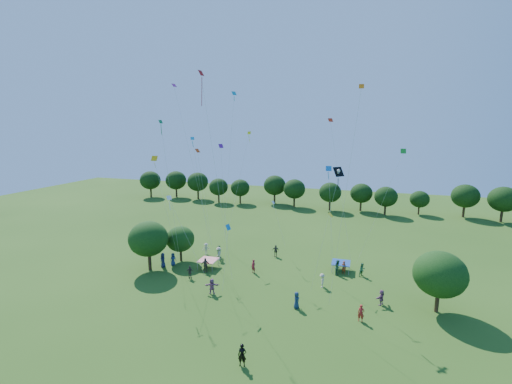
{
  "coord_description": "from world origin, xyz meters",
  "views": [
    {
      "loc": [
        10.32,
        -19.32,
        17.57
      ],
      "look_at": [
        0.0,
        14.0,
        11.0
      ],
      "focal_mm": 24.0,
      "sensor_mm": 36.0,
      "label": 1
    }
  ],
  "objects_px": {
    "tent_red_stripe": "(208,260)",
    "tent_blue": "(341,263)",
    "near_tree_east": "(440,274)",
    "pirate_kite": "(338,175)",
    "man_in_black": "(242,355)",
    "red_high_kite": "(207,115)",
    "near_tree_west": "(148,239)",
    "near_tree_north": "(180,239)"
  },
  "relations": [
    {
      "from": "tent_red_stripe",
      "to": "man_in_black",
      "type": "xyz_separation_m",
      "value": [
        10.23,
        -15.95,
        -0.15
      ]
    },
    {
      "from": "near_tree_east",
      "to": "pirate_kite",
      "type": "xyz_separation_m",
      "value": [
        -9.87,
        -0.0,
        9.14
      ]
    },
    {
      "from": "near_tree_north",
      "to": "red_high_kite",
      "type": "height_order",
      "value": "red_high_kite"
    },
    {
      "from": "near_tree_west",
      "to": "pirate_kite",
      "type": "distance_m",
      "value": 24.26
    },
    {
      "from": "near_tree_west",
      "to": "red_high_kite",
      "type": "bearing_deg",
      "value": -3.96
    },
    {
      "from": "tent_blue",
      "to": "pirate_kite",
      "type": "xyz_separation_m",
      "value": [
        -0.41,
        -7.22,
        11.98
      ]
    },
    {
      "from": "near_tree_west",
      "to": "tent_red_stripe",
      "type": "xyz_separation_m",
      "value": [
        6.75,
        2.69,
        -3.01
      ]
    },
    {
      "from": "tent_blue",
      "to": "pirate_kite",
      "type": "distance_m",
      "value": 13.99
    },
    {
      "from": "near_tree_west",
      "to": "near_tree_east",
      "type": "bearing_deg",
      "value": -0.78
    },
    {
      "from": "tent_red_stripe",
      "to": "tent_blue",
      "type": "relative_size",
      "value": 1.0
    },
    {
      "from": "tent_blue",
      "to": "tent_red_stripe",
      "type": "bearing_deg",
      "value": -165.84
    },
    {
      "from": "tent_red_stripe",
      "to": "tent_blue",
      "type": "height_order",
      "value": "same"
    },
    {
      "from": "tent_blue",
      "to": "near_tree_west",
      "type": "bearing_deg",
      "value": -163.55
    },
    {
      "from": "near_tree_north",
      "to": "near_tree_east",
      "type": "bearing_deg",
      "value": -7.9
    },
    {
      "from": "near_tree_north",
      "to": "near_tree_east",
      "type": "relative_size",
      "value": 0.78
    },
    {
      "from": "near_tree_east",
      "to": "tent_blue",
      "type": "bearing_deg",
      "value": 142.69
    },
    {
      "from": "pirate_kite",
      "to": "red_high_kite",
      "type": "bearing_deg",
      "value": -179.35
    },
    {
      "from": "near_tree_north",
      "to": "red_high_kite",
      "type": "bearing_deg",
      "value": -34.21
    },
    {
      "from": "near_tree_west",
      "to": "pirate_kite",
      "type": "xyz_separation_m",
      "value": [
        22.53,
        -0.44,
        8.97
      ]
    },
    {
      "from": "near_tree_east",
      "to": "pirate_kite",
      "type": "bearing_deg",
      "value": -180.0
    },
    {
      "from": "pirate_kite",
      "to": "red_high_kite",
      "type": "height_order",
      "value": "red_high_kite"
    },
    {
      "from": "pirate_kite",
      "to": "red_high_kite",
      "type": "relative_size",
      "value": 0.56
    },
    {
      "from": "tent_red_stripe",
      "to": "red_high_kite",
      "type": "height_order",
      "value": "red_high_kite"
    },
    {
      "from": "near_tree_west",
      "to": "pirate_kite",
      "type": "bearing_deg",
      "value": -1.12
    },
    {
      "from": "tent_red_stripe",
      "to": "tent_blue",
      "type": "distance_m",
      "value": 16.7
    },
    {
      "from": "man_in_black",
      "to": "red_high_kite",
      "type": "distance_m",
      "value": 23.56
    },
    {
      "from": "near_tree_north",
      "to": "pirate_kite",
      "type": "relative_size",
      "value": 0.38
    },
    {
      "from": "near_tree_west",
      "to": "man_in_black",
      "type": "height_order",
      "value": "near_tree_west"
    },
    {
      "from": "near_tree_west",
      "to": "tent_blue",
      "type": "bearing_deg",
      "value": 16.45
    },
    {
      "from": "man_in_black",
      "to": "red_high_kite",
      "type": "bearing_deg",
      "value": 114.64
    },
    {
      "from": "near_tree_west",
      "to": "near_tree_east",
      "type": "distance_m",
      "value": 32.41
    },
    {
      "from": "near_tree_west",
      "to": "tent_red_stripe",
      "type": "relative_size",
      "value": 2.83
    },
    {
      "from": "tent_blue",
      "to": "near_tree_east",
      "type": "bearing_deg",
      "value": -37.31
    },
    {
      "from": "near_tree_west",
      "to": "red_high_kite",
      "type": "height_order",
      "value": "red_high_kite"
    },
    {
      "from": "near_tree_north",
      "to": "near_tree_east",
      "type": "height_order",
      "value": "near_tree_east"
    },
    {
      "from": "pirate_kite",
      "to": "red_high_kite",
      "type": "distance_m",
      "value": 15.08
    },
    {
      "from": "man_in_black",
      "to": "near_tree_east",
      "type": "bearing_deg",
      "value": 31.03
    },
    {
      "from": "tent_blue",
      "to": "red_high_kite",
      "type": "xyz_separation_m",
      "value": [
        -14.28,
        -7.37,
        17.88
      ]
    },
    {
      "from": "near_tree_north",
      "to": "tent_red_stripe",
      "type": "bearing_deg",
      "value": -13.22
    },
    {
      "from": "red_high_kite",
      "to": "pirate_kite",
      "type": "bearing_deg",
      "value": 0.65
    },
    {
      "from": "near_tree_east",
      "to": "red_high_kite",
      "type": "relative_size",
      "value": 0.27
    },
    {
      "from": "near_tree_north",
      "to": "tent_blue",
      "type": "bearing_deg",
      "value": 8.35
    }
  ]
}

